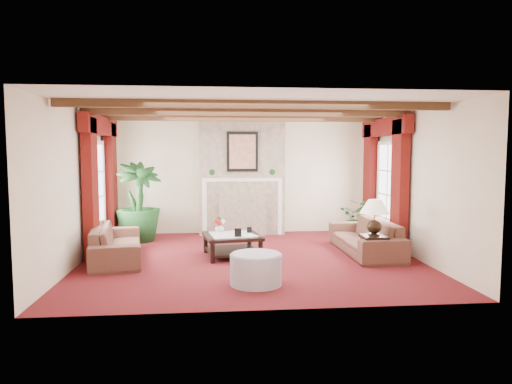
{
  "coord_description": "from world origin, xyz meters",
  "views": [
    {
      "loc": [
        -0.67,
        -8.17,
        1.94
      ],
      "look_at": [
        0.13,
        0.4,
        1.19
      ],
      "focal_mm": 32.0,
      "sensor_mm": 36.0,
      "label": 1
    }
  ],
  "objects": [
    {
      "name": "small_plant",
      "position": [
        2.63,
        1.85,
        0.34
      ],
      "size": [
        1.67,
        1.67,
        0.68
      ],
      "primitive_type": "imported",
      "rotation": [
        0.0,
        0.0,
        -0.75
      ],
      "color": "black",
      "rests_on": "ground"
    },
    {
      "name": "table_lamp",
      "position": [
        2.11,
        -0.56,
        0.82
      ],
      "size": [
        0.51,
        0.51,
        0.65
      ],
      "primitive_type": null,
      "color": "black",
      "rests_on": "side_table"
    },
    {
      "name": "potted_palm",
      "position": [
        -2.3,
        1.88,
        0.48
      ],
      "size": [
        2.5,
        2.59,
        0.97
      ],
      "primitive_type": "imported",
      "rotation": [
        0.0,
        0.0,
        0.55
      ],
      "color": "black",
      "rests_on": "ground"
    },
    {
      "name": "coffee_table",
      "position": [
        -0.33,
        0.2,
        0.2
      ],
      "size": [
        1.14,
        1.14,
        0.41
      ],
      "primitive_type": null,
      "rotation": [
        0.0,
        0.0,
        0.15
      ],
      "color": "black",
      "rests_on": "ground"
    },
    {
      "name": "french_door_right",
      "position": [
        2.97,
        1.0,
        2.13
      ],
      "size": [
        0.1,
        1.1,
        2.16
      ],
      "primitive_type": null,
      "color": "white",
      "rests_on": "ground"
    },
    {
      "name": "floor",
      "position": [
        0.0,
        0.0,
        0.0
      ],
      "size": [
        6.0,
        6.0,
        0.0
      ],
      "primitive_type": "plane",
      "color": "#450C12",
      "rests_on": "ground"
    },
    {
      "name": "french_door_left",
      "position": [
        -2.97,
        1.0,
        2.13
      ],
      "size": [
        0.1,
        1.1,
        2.16
      ],
      "primitive_type": null,
      "color": "white",
      "rests_on": "ground"
    },
    {
      "name": "photo_frame_b",
      "position": [
        -0.0,
        0.33,
        0.47
      ],
      "size": [
        0.09,
        0.02,
        0.12
      ],
      "primitive_type": null,
      "rotation": [
        0.0,
        0.0,
        0.06
      ],
      "color": "black",
      "rests_on": "coffee_table"
    },
    {
      "name": "side_table",
      "position": [
        2.11,
        -0.56,
        0.25
      ],
      "size": [
        0.48,
        0.48,
        0.49
      ],
      "primitive_type": null,
      "rotation": [
        0.0,
        0.0,
        -0.16
      ],
      "color": "black",
      "rests_on": "ground"
    },
    {
      "name": "photo_frame_a",
      "position": [
        -0.24,
        -0.06,
        0.49
      ],
      "size": [
        0.12,
        0.04,
        0.16
      ],
      "primitive_type": null,
      "rotation": [
        0.0,
        0.0,
        -0.17
      ],
      "color": "black",
      "rests_on": "coffee_table"
    },
    {
      "name": "left_wall",
      "position": [
        -3.0,
        0.0,
        1.35
      ],
      "size": [
        0.02,
        5.5,
        2.7
      ],
      "primitive_type": "cube",
      "color": "beige",
      "rests_on": "ground"
    },
    {
      "name": "fireplace",
      "position": [
        0.0,
        2.55,
        2.7
      ],
      "size": [
        2.0,
        0.52,
        2.7
      ],
      "primitive_type": null,
      "color": "tan",
      "rests_on": "ground"
    },
    {
      "name": "ceiling_beams",
      "position": [
        0.0,
        0.0,
        2.64
      ],
      "size": [
        6.0,
        3.0,
        0.12
      ],
      "primitive_type": null,
      "color": "#372111",
      "rests_on": "ceiling"
    },
    {
      "name": "curtains_left",
      "position": [
        -2.86,
        1.0,
        2.55
      ],
      "size": [
        0.2,
        2.4,
        2.55
      ],
      "primitive_type": null,
      "color": "#450B09",
      "rests_on": "ground"
    },
    {
      "name": "curtains_right",
      "position": [
        2.86,
        1.0,
        2.55
      ],
      "size": [
        0.2,
        2.4,
        2.55
      ],
      "primitive_type": null,
      "color": "#450B09",
      "rests_on": "ground"
    },
    {
      "name": "sofa_right",
      "position": [
        2.23,
        0.26,
        0.43
      ],
      "size": [
        2.21,
        0.67,
        0.86
      ],
      "primitive_type": "imported",
      "rotation": [
        0.0,
        0.0,
        -1.57
      ],
      "color": "#350E1B",
      "rests_on": "ground"
    },
    {
      "name": "ceiling",
      "position": [
        0.0,
        0.0,
        2.7
      ],
      "size": [
        6.0,
        6.0,
        0.0
      ],
      "primitive_type": "plane",
      "rotation": [
        3.14,
        0.0,
        0.0
      ],
      "color": "white",
      "rests_on": "floor"
    },
    {
      "name": "book",
      "position": [
        -0.12,
        -0.07,
        0.56
      ],
      "size": [
        0.24,
        0.22,
        0.31
      ],
      "primitive_type": "imported",
      "rotation": [
        0.0,
        0.0,
        0.53
      ],
      "color": "black",
      "rests_on": "coffee_table"
    },
    {
      "name": "flower_vase",
      "position": [
        -0.56,
        0.5,
        0.49
      ],
      "size": [
        0.23,
        0.23,
        0.17
      ],
      "primitive_type": "imported",
      "rotation": [
        0.0,
        0.0,
        -0.17
      ],
      "color": "silver",
      "rests_on": "coffee_table"
    },
    {
      "name": "ottoman",
      "position": [
        -0.06,
        -1.64,
        0.22
      ],
      "size": [
        0.77,
        0.77,
        0.45
      ],
      "primitive_type": "cylinder",
      "color": "#9F9CB1",
      "rests_on": "ground"
    },
    {
      "name": "back_wall",
      "position": [
        0.0,
        2.75,
        1.35
      ],
      "size": [
        6.0,
        0.02,
        2.7
      ],
      "primitive_type": "cube",
      "color": "beige",
      "rests_on": "ground"
    },
    {
      "name": "right_wall",
      "position": [
        3.0,
        0.0,
        1.35
      ],
      "size": [
        0.02,
        5.5,
        2.7
      ],
      "primitive_type": "cube",
      "color": "beige",
      "rests_on": "ground"
    },
    {
      "name": "sofa_left",
      "position": [
        -2.42,
        0.15,
        0.41
      ],
      "size": [
        2.32,
        1.32,
        0.83
      ],
      "primitive_type": "imported",
      "rotation": [
        0.0,
        0.0,
        1.74
      ],
      "color": "#350E1B",
      "rests_on": "ground"
    }
  ]
}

